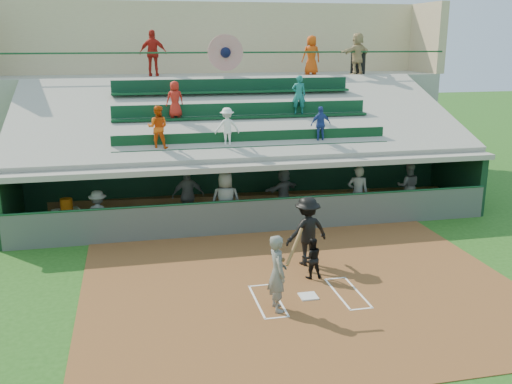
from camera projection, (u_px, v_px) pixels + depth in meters
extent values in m
plane|color=#205016|center=(308.00, 297.00, 14.00)|extent=(100.00, 100.00, 0.00)
cube|color=brown|center=(302.00, 289.00, 14.47)|extent=(11.00, 9.00, 0.02)
cube|color=silver|center=(308.00, 296.00, 13.99)|extent=(0.43, 0.43, 0.03)
cube|color=white|center=(279.00, 299.00, 13.84)|extent=(0.05, 1.80, 0.01)
cube|color=white|center=(337.00, 294.00, 14.15)|extent=(0.05, 1.80, 0.01)
cube|color=white|center=(257.00, 302.00, 13.73)|extent=(0.05, 1.80, 0.01)
cube|color=white|center=(358.00, 292.00, 14.26)|extent=(0.05, 1.80, 0.01)
cube|color=white|center=(260.00, 285.00, 14.63)|extent=(0.60, 0.05, 0.01)
cube|color=silver|center=(335.00, 278.00, 15.06)|extent=(0.60, 0.05, 0.01)
cube|color=white|center=(277.00, 318.00, 12.93)|extent=(0.60, 0.05, 0.01)
cube|color=white|center=(362.00, 309.00, 13.36)|extent=(0.60, 0.05, 0.01)
cube|color=gray|center=(251.00, 216.00, 20.36)|extent=(16.00, 3.50, 0.04)
cube|color=gray|center=(221.00, 126.00, 26.14)|extent=(20.00, 3.00, 4.60)
cube|color=#535853|center=(263.00, 216.00, 18.58)|extent=(16.00, 0.06, 1.10)
cylinder|color=#154426|center=(263.00, 200.00, 18.43)|extent=(16.00, 0.08, 0.08)
cube|color=#10321D|center=(242.00, 176.00, 21.73)|extent=(16.00, 0.25, 2.20)
cube|color=black|center=(10.00, 200.00, 18.43)|extent=(0.25, 3.50, 2.20)
cube|color=black|center=(456.00, 176.00, 21.74)|extent=(0.25, 3.50, 2.20)
cube|color=gray|center=(251.00, 156.00, 19.80)|extent=(16.40, 3.90, 0.18)
cube|color=gray|center=(234.00, 165.00, 23.37)|extent=(16.40, 3.50, 2.30)
cube|color=gray|center=(227.00, 131.00, 24.63)|extent=(16.40, 0.30, 4.60)
cube|color=gray|center=(241.00, 114.00, 21.22)|extent=(16.40, 6.51, 2.37)
cube|color=#0B3319|center=(255.00, 146.00, 19.16)|extent=(9.40, 0.42, 0.08)
cube|color=#0B331A|center=(253.00, 138.00, 19.28)|extent=(9.40, 0.06, 0.45)
cube|color=#0B331A|center=(244.00, 117.00, 20.76)|extent=(9.40, 0.42, 0.08)
cube|color=#0D3920|center=(243.00, 109.00, 20.88)|extent=(9.40, 0.06, 0.45)
cube|color=#0D3A1E|center=(234.00, 92.00, 22.36)|extent=(9.40, 0.42, 0.08)
cube|color=#0B321E|center=(233.00, 84.00, 22.48)|extent=(9.40, 0.06, 0.45)
imported|color=#DE4F0D|center=(158.00, 127.00, 18.41)|extent=(0.79, 0.68, 1.40)
imported|color=white|center=(227.00, 127.00, 18.89)|extent=(0.83, 0.48, 1.27)
imported|color=navy|center=(321.00, 124.00, 19.57)|extent=(0.75, 0.36, 1.24)
imported|color=#B61F14|center=(175.00, 99.00, 20.17)|extent=(0.70, 0.53, 1.28)
imported|color=#186E69|center=(299.00, 95.00, 21.10)|extent=(0.57, 0.42, 1.42)
cylinder|color=#164624|center=(225.00, 52.00, 23.87)|extent=(20.00, 0.07, 0.07)
cylinder|color=#B21E19|center=(225.00, 52.00, 23.85)|extent=(1.50, 0.06, 1.50)
sphere|color=black|center=(226.00, 53.00, 23.82)|extent=(0.44, 0.44, 0.44)
cube|color=tan|center=(215.00, 38.00, 26.54)|extent=(20.00, 0.40, 3.20)
cube|color=tan|center=(427.00, 38.00, 27.20)|extent=(0.40, 3.00, 3.20)
imported|color=#595B56|center=(277.00, 273.00, 13.11)|extent=(0.46, 0.68, 1.83)
cylinder|color=olive|center=(294.00, 247.00, 12.87)|extent=(0.56, 0.54, 0.75)
sphere|color=brown|center=(283.00, 260.00, 13.06)|extent=(0.10, 0.10, 0.10)
imported|color=black|center=(312.00, 258.00, 14.97)|extent=(0.56, 0.44, 1.11)
imported|color=black|center=(307.00, 231.00, 15.81)|extent=(1.39, 1.00, 1.95)
cube|color=brown|center=(239.00, 200.00, 21.42)|extent=(15.75, 1.89, 0.47)
cube|color=white|center=(67.00, 221.00, 18.63)|extent=(0.99, 0.87, 0.72)
cylinder|color=#C65E0B|center=(66.00, 205.00, 18.43)|extent=(0.39, 0.39, 0.39)
imported|color=#525550|center=(99.00, 214.00, 17.91)|extent=(1.09, 0.75, 1.55)
imported|color=#5B5D58|center=(188.00, 196.00, 19.45)|extent=(1.11, 0.49, 1.87)
imported|color=#5B5D58|center=(226.00, 201.00, 18.54)|extent=(1.04, 0.73, 1.99)
imported|color=#61645E|center=(284.00, 190.00, 20.64)|extent=(1.54, 1.13, 1.61)
imported|color=#535651|center=(358.00, 193.00, 19.61)|extent=(0.83, 0.69, 1.93)
imported|color=#61645E|center=(408.00, 186.00, 21.06)|extent=(1.00, 0.89, 1.69)
cylinder|color=black|center=(358.00, 63.00, 25.95)|extent=(0.67, 0.67, 1.00)
imported|color=red|center=(153.00, 53.00, 24.18)|extent=(1.18, 0.60, 1.93)
imported|color=#D0440C|center=(311.00, 55.00, 25.36)|extent=(0.85, 0.57, 1.71)
imported|color=tan|center=(357.00, 54.00, 25.26)|extent=(1.77, 1.18, 1.83)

